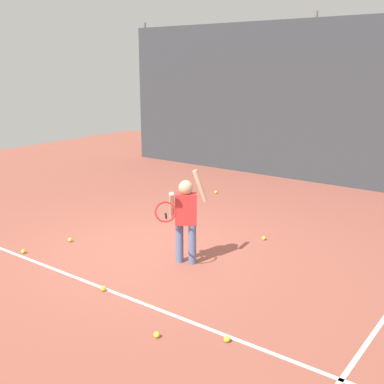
# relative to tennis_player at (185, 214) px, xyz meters

# --- Properties ---
(ground_plane) EXTENTS (20.00, 20.00, 0.00)m
(ground_plane) POSITION_rel_tennis_player_xyz_m (-0.73, 0.09, -0.73)
(ground_plane) COLOR #9E5142
(court_line_baseline) EXTENTS (9.00, 0.05, 0.00)m
(court_line_baseline) POSITION_rel_tennis_player_xyz_m (-0.73, -1.26, -0.72)
(court_line_baseline) COLOR white
(court_line_baseline) RESTS_ON ground
(back_fence_windscreen) EXTENTS (10.69, 0.08, 3.77)m
(back_fence_windscreen) POSITION_rel_tennis_player_xyz_m (-0.73, 5.76, 1.16)
(back_fence_windscreen) COLOR #383D42
(back_fence_windscreen) RESTS_ON ground
(fence_post_0) EXTENTS (0.09, 0.09, 3.92)m
(fence_post_0) POSITION_rel_tennis_player_xyz_m (-5.93, 5.82, 1.23)
(fence_post_0) COLOR slate
(fence_post_0) RESTS_ON ground
(fence_post_1) EXTENTS (0.09, 0.09, 3.92)m
(fence_post_1) POSITION_rel_tennis_player_xyz_m (-0.73, 5.82, 1.23)
(fence_post_1) COLOR slate
(fence_post_1) RESTS_ON ground
(tennis_player) EXTENTS (0.47, 0.86, 1.35)m
(tennis_player) POSITION_rel_tennis_player_xyz_m (0.00, 0.00, 0.00)
(tennis_player) COLOR slate
(tennis_player) RESTS_ON ground
(tennis_ball_0) EXTENTS (0.07, 0.07, 0.07)m
(tennis_ball_0) POSITION_rel_tennis_player_xyz_m (-2.90, 3.87, -0.69)
(tennis_ball_0) COLOR #CCE033
(tennis_ball_0) RESTS_ON ground
(tennis_ball_1) EXTENTS (0.07, 0.07, 0.07)m
(tennis_ball_1) POSITION_rel_tennis_player_xyz_m (1.57, -1.35, -0.69)
(tennis_ball_1) COLOR #CCE033
(tennis_ball_1) RESTS_ON ground
(tennis_ball_2) EXTENTS (0.07, 0.07, 0.07)m
(tennis_ball_2) POSITION_rel_tennis_player_xyz_m (-0.28, -1.31, -0.69)
(tennis_ball_2) COLOR #CCE033
(tennis_ball_2) RESTS_ON ground
(tennis_ball_4) EXTENTS (0.07, 0.07, 0.07)m
(tennis_ball_4) POSITION_rel_tennis_player_xyz_m (-1.99, -0.43, -0.69)
(tennis_ball_4) COLOR #CCE033
(tennis_ball_4) RESTS_ON ground
(tennis_ball_5) EXTENTS (0.07, 0.07, 0.07)m
(tennis_ball_5) POSITION_rel_tennis_player_xyz_m (-1.79, 3.44, -0.69)
(tennis_ball_5) COLOR #CCE033
(tennis_ball_5) RESTS_ON ground
(tennis_ball_6) EXTENTS (0.07, 0.07, 0.07)m
(tennis_ball_6) POSITION_rel_tennis_player_xyz_m (0.94, -1.72, -0.69)
(tennis_ball_6) COLOR #CCE033
(tennis_ball_6) RESTS_ON ground
(tennis_ball_7) EXTENTS (0.07, 0.07, 0.07)m
(tennis_ball_7) POSITION_rel_tennis_player_xyz_m (-2.16, -1.17, -0.69)
(tennis_ball_7) COLOR #CCE033
(tennis_ball_7) RESTS_ON ground
(tennis_ball_8) EXTENTS (0.07, 0.07, 0.07)m
(tennis_ball_8) POSITION_rel_tennis_player_xyz_m (0.45, 1.49, -0.69)
(tennis_ball_8) COLOR #CCE033
(tennis_ball_8) RESTS_ON ground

